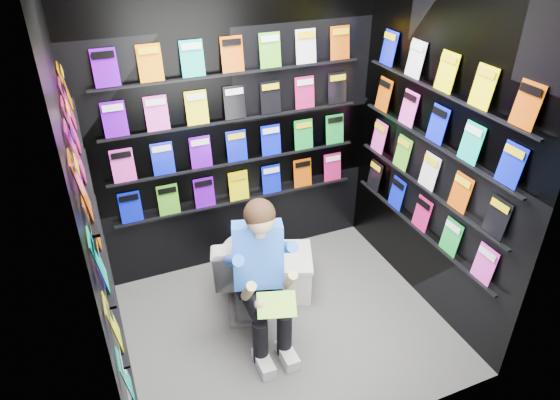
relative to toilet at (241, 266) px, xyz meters
name	(u,v)px	position (x,y,z in m)	size (l,w,h in m)	color
floor	(283,327)	(0.19, -0.40, -0.37)	(2.40, 2.40, 0.00)	#575755
wall_back	(234,124)	(0.19, 0.60, 0.93)	(2.40, 0.04, 2.60)	black
wall_front	(366,271)	(0.19, -1.40, 0.93)	(2.40, 0.04, 2.60)	black
wall_left	(87,219)	(-1.01, -0.40, 0.93)	(0.04, 2.00, 2.60)	black
wall_right	(437,148)	(1.39, -0.40, 0.93)	(0.04, 2.00, 2.60)	black
comics_back	(236,125)	(0.19, 0.57, 0.94)	(2.10, 0.06, 1.37)	#C04A08
comics_left	(92,217)	(-0.98, -0.40, 0.94)	(0.06, 1.70, 1.37)	#C04A08
comics_right	(434,148)	(1.36, -0.40, 0.94)	(0.06, 1.70, 1.37)	#C04A08
toilet	(241,266)	(0.00, 0.00, 0.00)	(0.42, 0.75, 0.73)	silver
longbox	(296,274)	(0.46, -0.03, -0.21)	(0.23, 0.42, 0.32)	silver
longbox_lid	(296,257)	(0.46, -0.03, -0.03)	(0.25, 0.45, 0.03)	silver
reader	(257,255)	(0.00, -0.38, 0.37)	(0.47, 0.69, 1.26)	blue
held_comic	(277,305)	(0.00, -0.73, 0.21)	(0.25, 0.01, 0.18)	green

